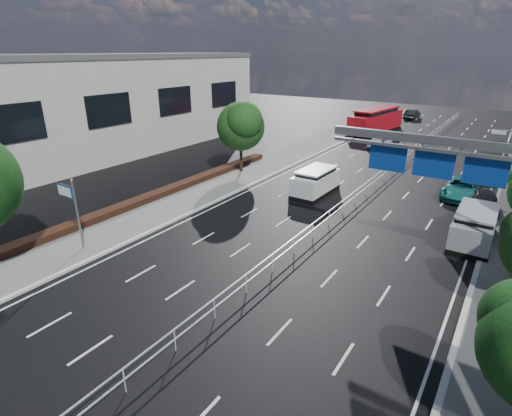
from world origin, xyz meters
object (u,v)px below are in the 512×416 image
Objects in this scene: overhead_gantry at (449,162)px; white_minivan at (316,182)px; near_car_dark at (412,114)px; red_bus at (376,120)px; near_car_silver at (380,142)px; parked_car_dark at (484,202)px; toilet_sign at (71,201)px; silver_minivan at (474,227)px; parked_car_teal at (462,188)px.

overhead_gantry reaches higher than white_minivan.
overhead_gantry reaches higher than near_car_dark.
near_car_silver is (3.31, -8.31, -1.09)m from red_bus.
near_car_silver is at bearing 96.69° from near_car_dark.
toilet_sign is at bearing -141.59° from parked_car_dark.
toilet_sign is 0.92× the size of near_car_dark.
white_minivan is 0.96× the size of silver_minivan.
silver_minivan is 6.14m from parked_car_dark.
near_car_silver is (6.76, 35.45, -2.22)m from toilet_sign.
overhead_gantry is 2.26× the size of parked_car_dark.
parked_car_dark is at bearing 80.79° from overhead_gantry.
near_car_dark reaches higher than parked_car_teal.
overhead_gantry is at bearing 29.60° from toilet_sign.
parked_car_teal is (10.69, -13.45, 0.02)m from near_car_silver.
toilet_sign is 1.02× the size of near_car_silver.
toilet_sign reaches higher than parked_car_teal.
toilet_sign is 43.91m from red_bus.
near_car_silver is at bearing 119.50° from silver_minivan.
overhead_gantry reaches higher than silver_minivan.
overhead_gantry reaches higher than toilet_sign.
red_bus is at bearing 124.18° from parked_car_teal.
red_bus is 25.90m from parked_car_teal.
red_bus is 9.01m from near_car_silver.
near_car_dark is (-13.12, 49.63, -4.83)m from overhead_gantry.
overhead_gantry is at bearing 106.35° from near_car_dark.
parked_car_dark is (1.80, -2.33, -0.09)m from parked_car_teal.
silver_minivan is (12.49, -21.90, 0.33)m from near_car_silver.
parked_car_teal is at bearing 51.57° from toilet_sign.
red_bus is 2.62× the size of parked_car_dark.
parked_car_teal is at bearing -49.35° from red_bus.
overhead_gantry is (17.69, 10.05, 2.66)m from toilet_sign.
white_minivan is at bearing -170.93° from parked_car_dark.
parked_car_dark is (11.72, 3.42, -0.39)m from white_minivan.
near_car_silver is 25.22m from silver_minivan.
overhead_gantry is at bearing -106.42° from parked_car_dark.
toilet_sign is at bearing 87.16° from near_car_dark.
toilet_sign is 59.90m from near_car_dark.
parked_car_teal is (-1.80, 8.45, -0.31)m from silver_minivan.
parked_car_dark is at bearing -48.85° from red_bus.
white_minivan is at bearing 148.63° from overhead_gantry.
toilet_sign reaches higher than near_car_dark.
overhead_gantry is 12.90m from parked_car_teal.
near_car_dark is at bearing 110.29° from parked_car_teal.
parked_car_teal is (17.45, 22.00, -2.20)m from toilet_sign.
near_car_silver is 17.18m from parked_car_teal.
near_car_silver is 20.12m from parked_car_dark.
parked_car_teal is at bearing 91.15° from overhead_gantry.
silver_minivan reaches higher than near_car_silver.
toilet_sign is at bearing -86.62° from red_bus.
near_car_dark is 48.41m from silver_minivan.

